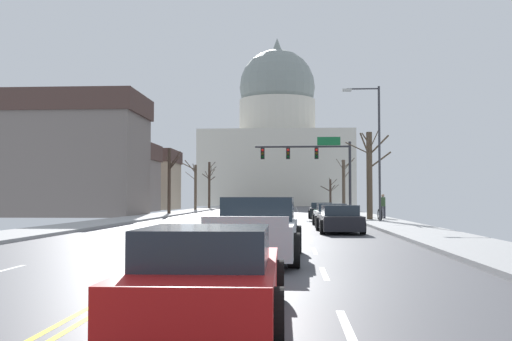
{
  "coord_description": "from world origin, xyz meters",
  "views": [
    {
      "loc": [
        2.82,
        -36.7,
        1.61
      ],
      "look_at": [
        -0.85,
        24.06,
        4.36
      ],
      "focal_mm": 41.49,
      "sensor_mm": 36.0,
      "label": 1
    }
  ],
  "objects_px": {
    "sedan_near_00": "(321,211)",
    "pedestrian_00": "(383,205)",
    "sedan_oncoming_01": "(251,207)",
    "signal_gantry": "(315,159)",
    "sedan_near_04": "(265,226)",
    "sedan_near_06": "(209,277)",
    "sedan_oncoming_00": "(246,207)",
    "sedan_near_03": "(339,220)",
    "pickup_truck_near_05": "(257,231)",
    "sedan_near_01": "(330,213)",
    "sedan_near_02": "(331,216)",
    "street_lamp_right": "(375,141)",
    "bicycle_parked": "(380,215)"
  },
  "relations": [
    {
      "from": "sedan_near_00",
      "to": "pedestrian_00",
      "type": "distance_m",
      "value": 5.58
    },
    {
      "from": "sedan_oncoming_01",
      "to": "bicycle_parked",
      "type": "height_order",
      "value": "sedan_oncoming_01"
    },
    {
      "from": "sedan_oncoming_00",
      "to": "bicycle_parked",
      "type": "distance_m",
      "value": 21.77
    },
    {
      "from": "pedestrian_00",
      "to": "sedan_oncoming_00",
      "type": "bearing_deg",
      "value": 124.07
    },
    {
      "from": "sedan_near_04",
      "to": "sedan_near_02",
      "type": "bearing_deg",
      "value": 75.18
    },
    {
      "from": "sedan_near_03",
      "to": "sedan_oncoming_01",
      "type": "xyz_separation_m",
      "value": [
        -6.68,
        38.85,
        -0.04
      ]
    },
    {
      "from": "signal_gantry",
      "to": "sedan_near_02",
      "type": "bearing_deg",
      "value": -89.06
    },
    {
      "from": "sedan_oncoming_00",
      "to": "pedestrian_00",
      "type": "bearing_deg",
      "value": -55.93
    },
    {
      "from": "bicycle_parked",
      "to": "sedan_near_02",
      "type": "bearing_deg",
      "value": -121.04
    },
    {
      "from": "sedan_near_01",
      "to": "sedan_oncoming_00",
      "type": "xyz_separation_m",
      "value": [
        -7.01,
        18.3,
        0.08
      ]
    },
    {
      "from": "sedan_near_06",
      "to": "sedan_near_01",
      "type": "bearing_deg",
      "value": 83.49
    },
    {
      "from": "signal_gantry",
      "to": "sedan_near_03",
      "type": "xyz_separation_m",
      "value": [
        0.26,
        -21.64,
        -4.18
      ]
    },
    {
      "from": "signal_gantry",
      "to": "sedan_oncoming_01",
      "type": "bearing_deg",
      "value": 110.46
    },
    {
      "from": "street_lamp_right",
      "to": "sedan_near_04",
      "type": "relative_size",
      "value": 1.88
    },
    {
      "from": "sedan_near_00",
      "to": "pedestrian_00",
      "type": "relative_size",
      "value": 2.66
    },
    {
      "from": "sedan_near_01",
      "to": "signal_gantry",
      "type": "bearing_deg",
      "value": 93.99
    },
    {
      "from": "sedan_near_03",
      "to": "sedan_near_02",
      "type": "bearing_deg",
      "value": 89.95
    },
    {
      "from": "street_lamp_right",
      "to": "sedan_oncoming_00",
      "type": "bearing_deg",
      "value": 114.12
    },
    {
      "from": "sedan_oncoming_01",
      "to": "sedan_near_00",
      "type": "bearing_deg",
      "value": -71.62
    },
    {
      "from": "sedan_oncoming_00",
      "to": "sedan_near_06",
      "type": "bearing_deg",
      "value": -86.15
    },
    {
      "from": "pedestrian_00",
      "to": "sedan_near_02",
      "type": "bearing_deg",
      "value": -114.87
    },
    {
      "from": "street_lamp_right",
      "to": "sedan_near_02",
      "type": "height_order",
      "value": "street_lamp_right"
    },
    {
      "from": "street_lamp_right",
      "to": "sedan_oncoming_01",
      "type": "height_order",
      "value": "street_lamp_right"
    },
    {
      "from": "sedan_near_04",
      "to": "sedan_near_06",
      "type": "height_order",
      "value": "sedan_near_04"
    },
    {
      "from": "street_lamp_right",
      "to": "sedan_near_01",
      "type": "xyz_separation_m",
      "value": [
        -2.55,
        3.04,
        -4.48
      ]
    },
    {
      "from": "signal_gantry",
      "to": "sedan_near_00",
      "type": "distance_m",
      "value": 5.28
    },
    {
      "from": "sedan_near_06",
      "to": "sedan_oncoming_00",
      "type": "height_order",
      "value": "sedan_oncoming_00"
    },
    {
      "from": "sedan_near_03",
      "to": "bicycle_parked",
      "type": "distance_m",
      "value": 12.01
    },
    {
      "from": "sedan_near_02",
      "to": "sedan_near_06",
      "type": "xyz_separation_m",
      "value": [
        -3.25,
        -25.03,
        -0.02
      ]
    },
    {
      "from": "sedan_near_00",
      "to": "sedan_oncoming_01",
      "type": "xyz_separation_m",
      "value": [
        -6.78,
        20.39,
        -0.02
      ]
    },
    {
      "from": "sedan_near_03",
      "to": "signal_gantry",
      "type": "bearing_deg",
      "value": 90.68
    },
    {
      "from": "bicycle_parked",
      "to": "sedan_near_04",
      "type": "bearing_deg",
      "value": -110.63
    },
    {
      "from": "sedan_near_00",
      "to": "sedan_near_04",
      "type": "height_order",
      "value": "sedan_near_04"
    },
    {
      "from": "sedan_near_00",
      "to": "sedan_near_06",
      "type": "relative_size",
      "value": 0.99
    },
    {
      "from": "pickup_truck_near_05",
      "to": "sedan_near_06",
      "type": "height_order",
      "value": "pickup_truck_near_05"
    },
    {
      "from": "signal_gantry",
      "to": "sedan_oncoming_01",
      "type": "relative_size",
      "value": 1.75
    },
    {
      "from": "pickup_truck_near_05",
      "to": "sedan_oncoming_01",
      "type": "height_order",
      "value": "pickup_truck_near_05"
    },
    {
      "from": "sedan_oncoming_01",
      "to": "signal_gantry",
      "type": "bearing_deg",
      "value": -69.54
    },
    {
      "from": "pickup_truck_near_05",
      "to": "sedan_near_06",
      "type": "distance_m",
      "value": 7.7
    },
    {
      "from": "sedan_near_00",
      "to": "sedan_near_06",
      "type": "distance_m",
      "value": 37.98
    },
    {
      "from": "sedan_near_02",
      "to": "pedestrian_00",
      "type": "xyz_separation_m",
      "value": [
        4.21,
        9.07,
        0.49
      ]
    },
    {
      "from": "pickup_truck_near_05",
      "to": "sedan_oncoming_01",
      "type": "xyz_separation_m",
      "value": [
        -3.6,
        50.52,
        -0.18
      ]
    },
    {
      "from": "sedan_near_00",
      "to": "bicycle_parked",
      "type": "distance_m",
      "value": 7.77
    },
    {
      "from": "sedan_near_02",
      "to": "sedan_near_03",
      "type": "height_order",
      "value": "sedan_near_02"
    },
    {
      "from": "sedan_near_00",
      "to": "signal_gantry",
      "type": "bearing_deg",
      "value": 96.38
    },
    {
      "from": "bicycle_parked",
      "to": "pickup_truck_near_05",
      "type": "bearing_deg",
      "value": -105.87
    },
    {
      "from": "sedan_oncoming_01",
      "to": "pedestrian_00",
      "type": "xyz_separation_m",
      "value": [
        10.89,
        -24.12,
        0.53
      ]
    },
    {
      "from": "sedan_near_03",
      "to": "sedan_oncoming_01",
      "type": "distance_m",
      "value": 39.42
    },
    {
      "from": "street_lamp_right",
      "to": "pedestrian_00",
      "type": "xyz_separation_m",
      "value": [
        1.28,
        5.32,
        -3.95
      ]
    },
    {
      "from": "street_lamp_right",
      "to": "sedan_oncoming_00",
      "type": "distance_m",
      "value": 23.79
    }
  ]
}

